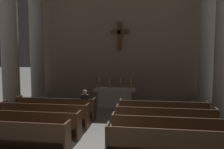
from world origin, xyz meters
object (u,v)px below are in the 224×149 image
column_left_second (10,50)px  candlestick_inner_left (110,85)px  pew_right_row_1 (173,145)px  candlestick_outer_left (99,85)px  altar (115,97)px  pew_left_row_3 (44,115)px  pew_left_row_2 (29,124)px  candlestick_outer_right (131,85)px  candlestick_inner_right (121,85)px  pew_left_row_1 (10,136)px  pew_right_row_4 (163,112)px  column_right_third (207,50)px  pew_left_row_4 (55,108)px  pew_right_row_2 (169,130)px  lone_worshipper (85,104)px  column_left_third (37,51)px  pew_right_row_3 (165,120)px

column_left_second → candlestick_inner_left: bearing=22.1°
pew_right_row_1 → candlestick_outer_left: bearing=118.0°
pew_right_row_1 → altar: size_ratio=1.60×
pew_left_row_3 → pew_right_row_1: size_ratio=1.00×
pew_left_row_3 → altar: size_ratio=1.60×
pew_left_row_2 → candlestick_outer_right: candlestick_outer_right is taller
pew_left_row_2 → candlestick_inner_right: (2.60, 4.81, 0.71)m
pew_left_row_1 → candlestick_outer_right: bearing=62.0°
pew_right_row_1 → pew_right_row_4: bearing=90.0°
column_right_third → candlestick_outer_left: (-5.67, -0.87, -1.84)m
pew_left_row_4 → candlestick_inner_left: (2.00, 2.57, 0.71)m
pew_left_row_4 → pew_right_row_4: (4.59, 0.00, 0.00)m
candlestick_outer_right → pew_right_row_2: bearing=-73.3°
pew_left_row_4 → candlestick_inner_right: 3.72m
pew_right_row_2 → candlestick_outer_left: (-3.15, 4.81, 0.71)m
candlestick_outer_right → lone_worshipper: bearing=-125.4°
pew_right_row_1 → candlestick_inner_left: 6.50m
column_right_third → candlestick_outer_right: 4.46m
pew_right_row_4 → candlestick_inner_right: 3.33m
column_left_third → candlestick_inner_right: size_ratio=10.92×
pew_left_row_1 → candlestick_inner_left: bearing=71.4°
candlestick_inner_right → pew_right_row_1: bearing=-71.4°
pew_left_row_1 → column_left_third: column_left_third is taller
pew_left_row_3 → pew_left_row_4: bearing=90.0°
pew_right_row_2 → altar: bearing=115.5°
column_right_third → candlestick_outer_left: column_right_third is taller
pew_right_row_1 → candlestick_outer_left: (-3.15, 5.92, 0.71)m
pew_left_row_3 → altar: bearing=58.1°
candlestick_inner_right → pew_right_row_2: bearing=-67.4°
pew_left_row_4 → lone_worshipper: (1.35, 0.04, 0.22)m
candlestick_outer_left → candlestick_inner_left: bearing=0.0°
candlestick_outer_right → altar: bearing=180.0°
candlestick_outer_left → altar: bearing=0.0°
column_right_third → candlestick_inner_left: bearing=-170.4°
pew_left_row_1 → lone_worshipper: (1.35, 3.39, 0.22)m
pew_right_row_1 → pew_right_row_2: bearing=90.0°
pew_left_row_4 → candlestick_outer_right: size_ratio=6.18×
column_left_second → column_left_third: size_ratio=1.00×
pew_left_row_1 → altar: (2.30, 5.92, 0.06)m
pew_right_row_4 → column_left_second: column_left_second is taller
pew_left_row_2 → pew_left_row_4: same height
pew_left_row_4 → candlestick_outer_left: size_ratio=6.18×
pew_left_row_2 → pew_right_row_2: bearing=0.0°
pew_left_row_4 → pew_right_row_2: bearing=-25.9°
candlestick_inner_right → candlestick_outer_right: (0.55, 0.00, 0.00)m
pew_left_row_4 → pew_right_row_3: bearing=-13.7°
pew_right_row_4 → candlestick_inner_right: candlestick_inner_right is taller
column_left_second → candlestick_outer_right: size_ratio=10.92×
pew_left_row_3 → candlestick_outer_left: candlestick_outer_left is taller
pew_right_row_3 → candlestick_outer_left: (-3.15, 3.69, 0.71)m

